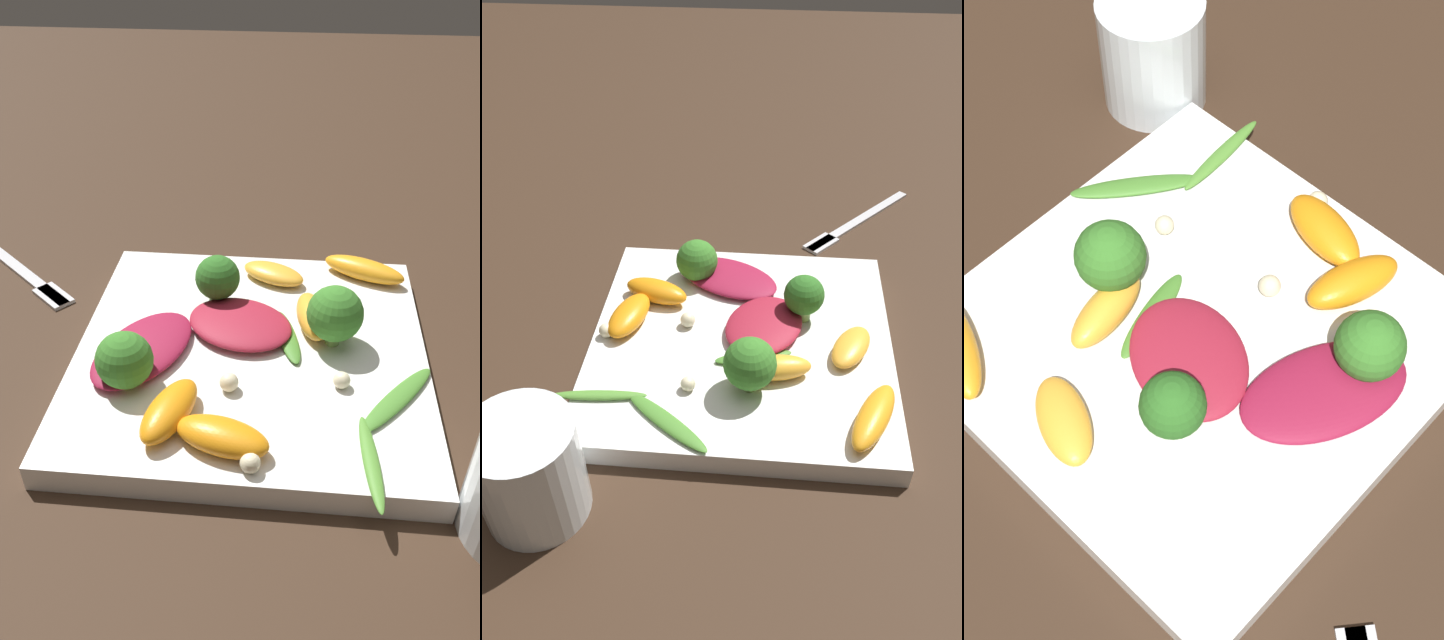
% 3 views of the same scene
% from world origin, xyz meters
% --- Properties ---
extents(ground_plane, '(2.40, 2.40, 0.00)m').
position_xyz_m(ground_plane, '(0.00, 0.00, 0.00)').
color(ground_plane, '#382619').
extents(plate, '(0.27, 0.27, 0.02)m').
position_xyz_m(plate, '(0.00, 0.00, 0.01)').
color(plate, white).
rests_on(plate, ground_plane).
extents(fork, '(0.15, 0.13, 0.01)m').
position_xyz_m(fork, '(0.23, -0.11, 0.00)').
color(fork, silver).
rests_on(fork, ground_plane).
extents(radicchio_leaf_0, '(0.09, 0.12, 0.01)m').
position_xyz_m(radicchio_leaf_0, '(0.08, 0.02, 0.03)').
color(radicchio_leaf_0, maroon).
rests_on(radicchio_leaf_0, plate).
extents(radicchio_leaf_1, '(0.10, 0.09, 0.01)m').
position_xyz_m(radicchio_leaf_1, '(0.01, -0.02, 0.03)').
color(radicchio_leaf_1, maroon).
rests_on(radicchio_leaf_1, plate).
extents(orange_segment_0, '(0.05, 0.07, 0.02)m').
position_xyz_m(orange_segment_0, '(0.05, 0.09, 0.03)').
color(orange_segment_0, orange).
rests_on(orange_segment_0, plate).
extents(orange_segment_1, '(0.07, 0.04, 0.02)m').
position_xyz_m(orange_segment_1, '(0.01, 0.10, 0.03)').
color(orange_segment_1, orange).
rests_on(orange_segment_1, plate).
extents(orange_segment_2, '(0.06, 0.05, 0.01)m').
position_xyz_m(orange_segment_2, '(-0.01, -0.10, 0.03)').
color(orange_segment_2, '#FCAD33').
rests_on(orange_segment_2, plate).
extents(orange_segment_3, '(0.03, 0.06, 0.02)m').
position_xyz_m(orange_segment_3, '(-0.05, -0.03, 0.03)').
color(orange_segment_3, '#FCAD33').
rests_on(orange_segment_3, plate).
extents(orange_segment_4, '(0.08, 0.05, 0.02)m').
position_xyz_m(orange_segment_4, '(-0.09, -0.11, 0.03)').
color(orange_segment_4, orange).
rests_on(orange_segment_4, plate).
extents(broccoli_floret_0, '(0.04, 0.04, 0.05)m').
position_xyz_m(broccoli_floret_0, '(0.03, -0.05, 0.05)').
color(broccoli_floret_0, '#7A9E51').
rests_on(broccoli_floret_0, plate).
extents(broccoli_floret_1, '(0.04, 0.04, 0.04)m').
position_xyz_m(broccoli_floret_1, '(0.09, 0.05, 0.04)').
color(broccoli_floret_1, '#7A9E51').
rests_on(broccoli_floret_1, plate).
extents(broccoli_floret_2, '(0.04, 0.04, 0.05)m').
position_xyz_m(broccoli_floret_2, '(-0.06, -0.01, 0.05)').
color(broccoli_floret_2, '#7A9E51').
rests_on(broccoli_floret_2, plate).
extents(arugula_sprig_0, '(0.07, 0.08, 0.01)m').
position_xyz_m(arugula_sprig_0, '(-0.11, 0.05, 0.02)').
color(arugula_sprig_0, '#47842D').
rests_on(arugula_sprig_0, plate).
extents(arugula_sprig_1, '(0.03, 0.07, 0.01)m').
position_xyz_m(arugula_sprig_1, '(-0.03, -0.01, 0.02)').
color(arugula_sprig_1, '#47842D').
rests_on(arugula_sprig_1, plate).
extents(arugula_sprig_2, '(0.02, 0.08, 0.01)m').
position_xyz_m(arugula_sprig_2, '(-0.08, 0.11, 0.02)').
color(arugula_sprig_2, '#518E33').
rests_on(arugula_sprig_2, plate).
extents(macadamia_nut_0, '(0.01, 0.01, 0.01)m').
position_xyz_m(macadamia_nut_0, '(-0.01, 0.12, 0.03)').
color(macadamia_nut_0, beige).
rests_on(macadamia_nut_0, plate).
extents(macadamia_nut_1, '(0.01, 0.01, 0.01)m').
position_xyz_m(macadamia_nut_1, '(0.01, 0.05, 0.03)').
color(macadamia_nut_1, beige).
rests_on(macadamia_nut_1, plate).
extents(macadamia_nut_2, '(0.01, 0.01, 0.01)m').
position_xyz_m(macadamia_nut_2, '(-0.07, 0.04, 0.03)').
color(macadamia_nut_2, beige).
rests_on(macadamia_nut_2, plate).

